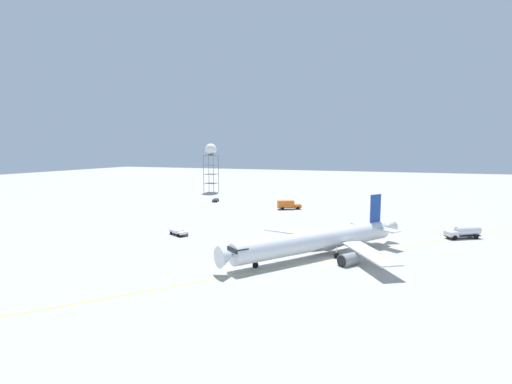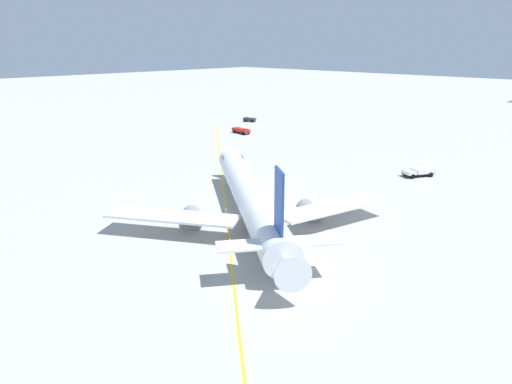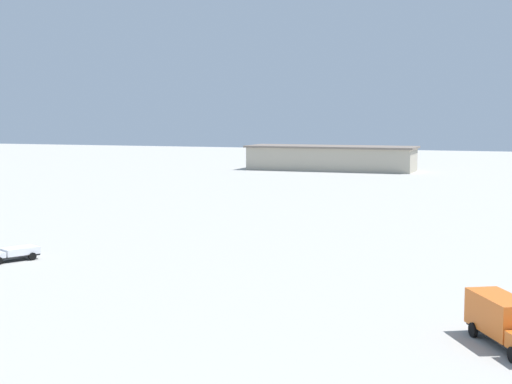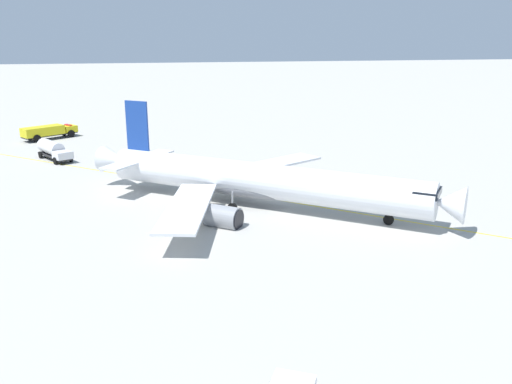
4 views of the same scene
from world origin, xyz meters
name	(u,v)px [view 2 (image 2 of 4)]	position (x,y,z in m)	size (l,w,h in m)	color
ground_plane	(221,223)	(0.00, 0.00, 0.00)	(600.00, 600.00, 0.00)	#ADAAA3
airliner_main	(251,200)	(3.06, -2.41, 2.88)	(30.58, 38.40, 11.53)	white
pushback_tug_truck	(419,172)	(39.35, -7.76, 0.81)	(5.91, 4.60, 1.30)	#232326
baggage_truck_truck	(250,119)	(61.72, 56.46, 0.71)	(2.91, 3.89, 1.22)	#232326
ops_pickup_truck	(241,130)	(46.51, 44.40, 0.81)	(2.65, 5.79, 1.41)	#232326
taxiway_centreline	(228,231)	(-1.46, -2.84, 0.00)	(108.87, 128.88, 0.01)	yellow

